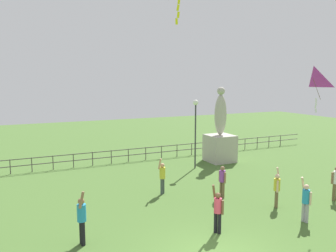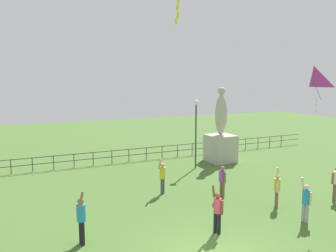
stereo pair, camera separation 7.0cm
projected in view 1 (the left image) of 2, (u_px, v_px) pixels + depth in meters
The scene contains 11 objects.
statue_monument at pixel (220, 140), 24.47m from camera, with size 1.85×1.85×5.40m.
lamppost at pixel (196, 119), 22.34m from camera, with size 0.36×0.36×4.61m.
person_0 at pixel (336, 181), 16.53m from camera, with size 0.46×0.32×1.71m.
person_1 at pixel (162, 176), 17.51m from camera, with size 0.49×0.37×1.92m.
person_2 at pixel (218, 209), 12.98m from camera, with size 0.34×0.52×1.91m.
person_3 at pixel (82, 217), 12.08m from camera, with size 0.32×0.55×2.04m.
person_4 at pixel (222, 180), 16.94m from camera, with size 0.30×0.49×1.63m.
person_5 at pixel (277, 188), 15.66m from camera, with size 0.41×0.42×1.86m.
person_6 at pixel (306, 200), 14.01m from camera, with size 0.30×0.52×1.90m.
kite_2 at pixel (313, 80), 14.52m from camera, with size 0.94×0.96×1.96m.
waterfront_railing at pixel (102, 156), 23.68m from camera, with size 36.04×0.06×0.95m.
Camera 1 is at (-5.95, -8.96, 5.90)m, focal length 36.15 mm.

